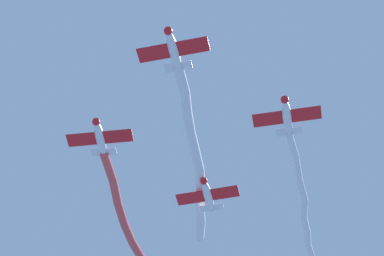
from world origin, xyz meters
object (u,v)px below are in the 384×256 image
at_px(airplane_right_wing, 100,137).
at_px(airplane_slot, 208,195).
at_px(airplane_lead, 173,49).
at_px(airplane_left_wing, 287,116).

height_order(airplane_right_wing, airplane_slot, airplane_right_wing).
bearing_deg(airplane_lead, airplane_right_wing, -133.18).
xyz_separation_m(airplane_lead, airplane_slot, (-15.74, -6.96, -0.20)).
relative_size(airplane_lead, airplane_slot, 1.00).
bearing_deg(airplane_slot, airplane_lead, 1.91).
height_order(airplane_lead, airplane_slot, airplane_lead).
bearing_deg(airplane_slot, airplane_left_wing, 46.93).
distance_m(airplane_left_wing, airplane_right_wing, 17.22).
xyz_separation_m(airplane_lead, airplane_right_wing, (-4.39, -11.35, 0.30)).
bearing_deg(airplane_right_wing, airplane_slot, 131.39).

